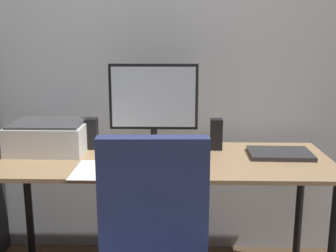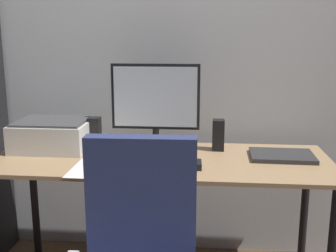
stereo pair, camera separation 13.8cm
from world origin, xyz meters
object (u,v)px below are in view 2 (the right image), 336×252
mouse (196,165)px  coffee_mug (179,149)px  keyboard (147,165)px  speaker_left (95,132)px  speaker_right (218,135)px  laptop (282,156)px  printer (53,134)px  monitor (156,101)px  desk (160,173)px

mouse → coffee_mug: (-0.09, 0.16, 0.03)m
keyboard → mouse: (0.23, 0.01, 0.01)m
speaker_left → speaker_right: size_ratio=1.00×
laptop → printer: bearing=178.4°
coffee_mug → speaker_right: size_ratio=0.57×
speaker_left → speaker_right: 0.69m
speaker_left → printer: bearing=-167.2°
keyboard → speaker_right: bearing=43.9°
mouse → laptop: mouse is taller
monitor → mouse: monitor is taller
desk → monitor: size_ratio=3.60×
desk → coffee_mug: coffee_mug is taller
mouse → laptop: (0.44, 0.21, -0.01)m
laptop → speaker_left: 1.02m
keyboard → mouse: size_ratio=3.02×
keyboard → coffee_mug: size_ratio=3.02×
coffee_mug → printer: 0.71m
mouse → laptop: bearing=22.9°
desk → mouse: size_ratio=18.10×
keyboard → speaker_left: (-0.34, 0.33, 0.08)m
monitor → laptop: size_ratio=1.51×
monitor → keyboard: monitor is taller
mouse → speaker_right: speaker_right is taller
coffee_mug → printer: size_ratio=0.24×
coffee_mug → printer: bearing=170.6°
keyboard → speaker_left: bearing=136.3°
desk → coffee_mug: size_ratio=18.07×
speaker_left → speaker_right: same height
mouse → coffee_mug: coffee_mug is taller
laptop → printer: size_ratio=0.80×
desk → speaker_left: speaker_left is taller
monitor → speaker_right: (0.34, -0.01, -0.18)m
keyboard → desk: bearing=72.4°
keyboard → coffee_mug: coffee_mug is taller
keyboard → mouse: mouse is taller
coffee_mug → speaker_left: speaker_left is taller
keyboard → mouse: 0.23m
laptop → speaker_left: speaker_left is taller
printer → speaker_right: bearing=3.2°
desk → printer: bearing=168.2°
coffee_mug → laptop: coffee_mug is taller
monitor → speaker_right: 0.39m
desk → laptop: laptop is taller
speaker_left → printer: size_ratio=0.43×
coffee_mug → laptop: bearing=5.5°
mouse → speaker_left: 0.66m
speaker_right → printer: (-0.91, -0.05, -0.00)m
printer → desk: bearing=-11.8°
keyboard → laptop: laptop is taller
keyboard → printer: bearing=153.8°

